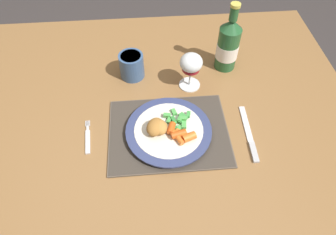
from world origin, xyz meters
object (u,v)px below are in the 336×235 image
Objects in this scene: dinner_plate at (169,131)px; fork at (88,139)px; table_knife at (250,138)px; drinking_cup at (132,65)px; dining_table at (151,121)px; wine_glass at (191,64)px; bottle at (228,45)px.

fork is (-0.25, -0.00, -0.01)m from dinner_plate.
dinner_plate is 0.25m from table_knife.
dinner_plate is 1.23× the size of table_knife.
drinking_cup is at bearing 111.47° from dinner_plate.
dining_table is 5.27× the size of dinner_plate.
wine_glass reaches higher than drinking_cup.
dinner_plate is at bearing -113.80° from wine_glass.
wine_glass is 0.22m from drinking_cup.
table_knife is at bearing -41.24° from drinking_cup.
drinking_cup reaches higher than dining_table.
wine_glass is at bearing 32.68° from dining_table.
table_knife reaches higher than fork.
dinner_plate is 2.09× the size of fork.
wine_glass is at bearing 31.47° from fork.
dinner_plate is at bearing -65.13° from dining_table.
table_knife is 0.35m from bottle.
wine_glass is 0.53× the size of bottle.
wine_glass reaches higher than dining_table.
drinking_cup is (-0.06, 0.16, 0.13)m from dining_table.
dinner_plate reaches higher than table_knife.
bottle reaches higher than dinner_plate.
fork is 1.38× the size of drinking_cup.
wine_glass is (0.15, 0.09, 0.17)m from dining_table.
bottle is at bearing 92.04° from table_knife.
wine_glass is at bearing 66.20° from dinner_plate.
bottle is at bearing 32.21° from wine_glass.
drinking_cup reaches higher than dinner_plate.
table_knife is at bearing -26.71° from dining_table.
fork reaches higher than dining_table.
dinner_plate is at bearing 0.02° from fork.
dinner_plate reaches higher than dining_table.
bottle is (0.49, 0.30, 0.09)m from fork.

